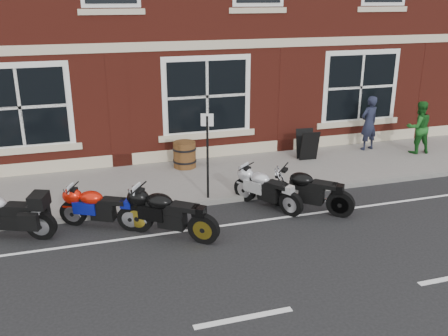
{
  "coord_description": "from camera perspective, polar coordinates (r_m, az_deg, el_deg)",
  "views": [
    {
      "loc": [
        -2.22,
        -9.11,
        4.72
      ],
      "look_at": [
        1.11,
        1.6,
        0.81
      ],
      "focal_mm": 40.0,
      "sensor_mm": 36.0,
      "label": 1
    }
  ],
  "objects": [
    {
      "name": "a_board_sign",
      "position": [
        14.8,
        9.5,
        2.64
      ],
      "size": [
        0.56,
        0.39,
        0.89
      ],
      "primitive_type": null,
      "rotation": [
        0.0,
        0.0,
        -0.07
      ],
      "color": "black",
      "rests_on": "sidewalk"
    },
    {
      "name": "sidewalk",
      "position": [
        13.16,
        -6.43,
        -1.63
      ],
      "size": [
        30.0,
        3.0,
        0.12
      ],
      "primitive_type": "cube",
      "color": "slate",
      "rests_on": "ground"
    },
    {
      "name": "moto_sport_black",
      "position": [
        10.21,
        -6.34,
        -5.0
      ],
      "size": [
        1.76,
        1.42,
        0.96
      ],
      "rotation": [
        0.0,
        0.0,
        0.9
      ],
      "color": "black",
      "rests_on": "ground"
    },
    {
      "name": "pedestrian_right",
      "position": [
        16.24,
        21.36,
        4.36
      ],
      "size": [
        0.85,
        0.7,
        1.6
      ],
      "primitive_type": "imported",
      "rotation": [
        0.0,
        0.0,
        3.01
      ],
      "color": "#195A1D",
      "rests_on": "sidewalk"
    },
    {
      "name": "moto_touring_silver",
      "position": [
        11.06,
        -23.92,
        -4.64
      ],
      "size": [
        1.96,
        0.93,
        1.36
      ],
      "rotation": [
        0.0,
        0.0,
        1.17
      ],
      "color": "black",
      "rests_on": "ground"
    },
    {
      "name": "parking_sign",
      "position": [
        11.56,
        -1.9,
        2.05
      ],
      "size": [
        0.28,
        0.12,
        2.05
      ],
      "rotation": [
        0.0,
        0.0,
        -0.38
      ],
      "color": "black",
      "rests_on": "sidewalk"
    },
    {
      "name": "moto_sport_silver",
      "position": [
        11.58,
        4.92,
        -2.25
      ],
      "size": [
        1.1,
        1.69,
        0.86
      ],
      "rotation": [
        0.0,
        0.0,
        0.55
      ],
      "color": "black",
      "rests_on": "ground"
    },
    {
      "name": "ground",
      "position": [
        10.5,
        -3.21,
        -7.52
      ],
      "size": [
        80.0,
        80.0,
        0.0
      ],
      "primitive_type": "plane",
      "color": "black",
      "rests_on": "ground"
    },
    {
      "name": "kerb",
      "position": [
        11.73,
        -4.93,
        -4.26
      ],
      "size": [
        30.0,
        0.16,
        0.12
      ],
      "primitive_type": "cube",
      "color": "slate",
      "rests_on": "ground"
    },
    {
      "name": "moto_naked_black",
      "position": [
        11.52,
        9.63,
        -2.37
      ],
      "size": [
        1.58,
        1.51,
        0.93
      ],
      "rotation": [
        0.0,
        0.0,
        0.81
      ],
      "color": "black",
      "rests_on": "ground"
    },
    {
      "name": "moto_sport_red",
      "position": [
        10.88,
        -14.0,
        -4.25
      ],
      "size": [
        1.71,
        1.01,
        0.85
      ],
      "rotation": [
        0.0,
        0.0,
        1.07
      ],
      "color": "black",
      "rests_on": "ground"
    },
    {
      "name": "barrel_planter",
      "position": [
        13.98,
        -4.53,
        1.54
      ],
      "size": [
        0.66,
        0.66,
        0.73
      ],
      "color": "#421E11",
      "rests_on": "sidewalk"
    },
    {
      "name": "pedestrian_left",
      "position": [
        16.08,
        16.24,
        4.95
      ],
      "size": [
        0.69,
        0.52,
        1.69
      ],
      "primitive_type": "imported",
      "rotation": [
        0.0,
        0.0,
        3.35
      ],
      "color": "#1A1E30",
      "rests_on": "sidewalk"
    }
  ]
}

